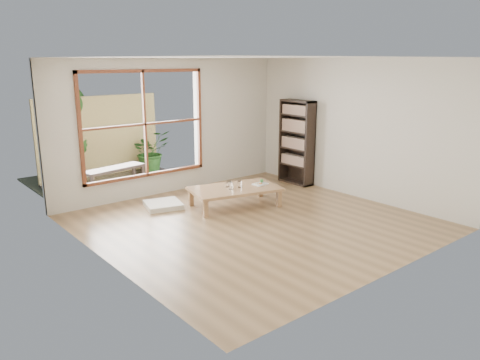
% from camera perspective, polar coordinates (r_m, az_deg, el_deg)
% --- Properties ---
extents(ground, '(5.00, 5.00, 0.00)m').
position_cam_1_polar(ground, '(7.66, 1.66, -5.13)').
color(ground, '#9A764D').
rests_on(ground, ground).
extents(low_table, '(1.73, 1.24, 0.34)m').
position_cam_1_polar(low_table, '(8.39, -0.63, -1.21)').
color(low_table, '#9B704B').
rests_on(low_table, ground).
extents(floor_cushion, '(0.75, 0.75, 0.09)m').
position_cam_1_polar(floor_cushion, '(8.50, -9.35, -2.99)').
color(floor_cushion, white).
rests_on(floor_cushion, ground).
extents(bookshelf, '(0.28, 0.79, 1.76)m').
position_cam_1_polar(bookshelf, '(9.93, 6.92, 4.59)').
color(bookshelf, black).
rests_on(bookshelf, ground).
extents(glass_tall, '(0.07, 0.07, 0.12)m').
position_cam_1_polar(glass_tall, '(8.25, -1.10, -0.75)').
color(glass_tall, silver).
rests_on(glass_tall, low_table).
extents(glass_mid, '(0.08, 0.08, 0.11)m').
position_cam_1_polar(glass_mid, '(8.41, -0.06, -0.50)').
color(glass_mid, silver).
rests_on(glass_mid, low_table).
extents(glass_short, '(0.07, 0.07, 0.10)m').
position_cam_1_polar(glass_short, '(8.44, -1.29, -0.48)').
color(glass_short, silver).
rests_on(glass_short, low_table).
extents(glass_small, '(0.06, 0.06, 0.07)m').
position_cam_1_polar(glass_small, '(8.42, -1.57, -0.60)').
color(glass_small, silver).
rests_on(glass_small, low_table).
extents(food_tray, '(0.28, 0.21, 0.08)m').
position_cam_1_polar(food_tray, '(8.61, 2.52, -0.39)').
color(food_tray, white).
rests_on(food_tray, low_table).
extents(deck, '(2.80, 2.00, 0.05)m').
position_cam_1_polar(deck, '(10.23, -14.18, -0.52)').
color(deck, '#342C26').
rests_on(deck, ground).
extents(garden_bench, '(1.35, 0.61, 0.41)m').
position_cam_1_polar(garden_bench, '(9.87, -15.12, 1.14)').
color(garden_bench, black).
rests_on(garden_bench, deck).
extents(bamboo_fence, '(2.80, 0.06, 1.80)m').
position_cam_1_polar(bamboo_fence, '(10.94, -16.75, 5.09)').
color(bamboo_fence, '#D9C76F').
rests_on(bamboo_fence, ground).
extents(shrub_right, '(0.92, 0.81, 0.96)m').
position_cam_1_polar(shrub_right, '(11.07, -10.85, 3.48)').
color(shrub_right, '#2D6023').
rests_on(shrub_right, deck).
extents(shrub_left, '(0.52, 0.42, 0.94)m').
position_cam_1_polar(shrub_left, '(10.36, -19.20, 2.11)').
color(shrub_left, '#2D6023').
rests_on(shrub_left, deck).
extents(garden_tree, '(1.04, 0.85, 2.22)m').
position_cam_1_polar(garden_tree, '(10.90, -20.97, 8.57)').
color(garden_tree, '#4C3D2D').
rests_on(garden_tree, ground).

